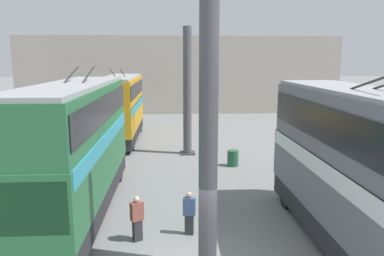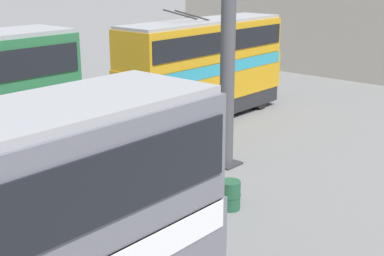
% 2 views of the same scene
% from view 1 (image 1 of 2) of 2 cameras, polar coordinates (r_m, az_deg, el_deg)
% --- Properties ---
extents(depot_back_wall, '(0.50, 36.00, 8.57)m').
position_cam_1_polar(depot_back_wall, '(41.77, -1.80, 8.01)').
color(depot_back_wall, '#A8A093').
rests_on(depot_back_wall, ground_plane).
extents(support_column_near, '(0.97, 0.97, 8.09)m').
position_cam_1_polar(support_column_near, '(10.43, 2.51, -1.62)').
color(support_column_near, '#4C4C51').
rests_on(support_column_near, ground_plane).
extents(support_column_far, '(0.97, 0.97, 8.09)m').
position_cam_1_polar(support_column_far, '(23.85, -0.72, 5.25)').
color(support_column_far, '#4C4C51').
rests_on(support_column_far, ground_plane).
extents(bus_left_near, '(9.59, 2.54, 5.82)m').
position_cam_1_polar(bus_left_near, '(12.94, 23.66, -4.50)').
color(bus_left_near, black).
rests_on(bus_left_near, ground_plane).
extents(bus_right_mid, '(10.95, 2.54, 5.80)m').
position_cam_1_polar(bus_right_mid, '(15.31, -17.36, -1.88)').
color(bus_right_mid, black).
rests_on(bus_right_mid, ground_plane).
extents(bus_right_far, '(9.71, 2.54, 5.45)m').
position_cam_1_polar(bus_right_far, '(28.56, -10.76, 3.57)').
color(bus_right_far, black).
rests_on(bus_right_far, ground_plane).
extents(person_aisle_midway, '(0.32, 0.46, 1.57)m').
position_cam_1_polar(person_aisle_midway, '(13.41, -0.43, -12.72)').
color(person_aisle_midway, '#2D2D33').
rests_on(person_aisle_midway, ground_plane).
extents(person_by_right_row, '(0.42, 0.48, 1.59)m').
position_cam_1_polar(person_by_right_row, '(13.11, -8.37, -13.35)').
color(person_by_right_row, '#2D2D33').
rests_on(person_by_right_row, ground_plane).
extents(oil_drum, '(0.67, 0.67, 0.92)m').
position_cam_1_polar(oil_drum, '(21.77, 6.24, -4.60)').
color(oil_drum, '#235638').
rests_on(oil_drum, ground_plane).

